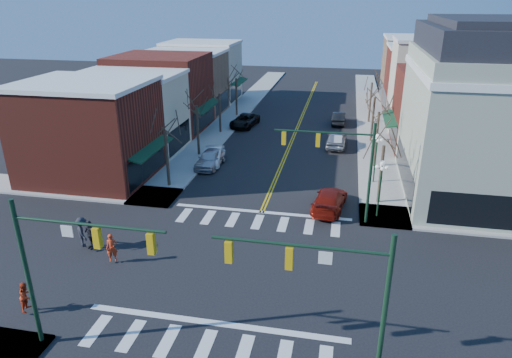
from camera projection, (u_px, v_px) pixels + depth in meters
The scene contains 36 objects.
ground at pixel (237, 271), 26.27m from camera, with size 160.00×160.00×0.00m, color black.
sidewalk_left at pixel (199, 151), 46.00m from camera, with size 3.50×70.00×0.15m, color #9E9B93.
sidewalk_right at pixel (377, 163), 42.84m from camera, with size 3.50×70.00×0.15m, color #9E9B93.
bldg_left_brick_a at pixel (89, 133), 38.24m from camera, with size 10.00×8.50×8.00m, color maroon.
bldg_left_stucco_a at pixel (131, 114), 45.38m from camera, with size 10.00×7.00×7.50m, color beige.
bldg_left_brick_b at pixel (161, 93), 52.46m from camera, with size 10.00×9.00×8.50m, color maroon.
bldg_left_tan at pixel (185, 83), 60.09m from camera, with size 10.00×7.50×7.80m, color #9A7455.
bldg_left_stucco_b at pixel (203, 73), 67.06m from camera, with size 10.00×8.00×8.20m, color beige.
bldg_right_brick_a at pixel (448, 111), 45.37m from camera, with size 10.00×8.50×8.00m, color maroon.
bldg_right_stucco at pixel (436, 87), 52.04m from camera, with size 10.00×7.00×10.00m, color beige.
bldg_right_brick_b at pixel (426, 82), 59.14m from camera, with size 10.00×8.00×8.50m, color maroon.
bldg_right_tan at pixel (418, 71), 66.32m from camera, with size 10.00×8.00×9.00m, color #9A7455.
victorian_corner at pixel (496, 112), 33.97m from camera, with size 12.25×14.25×13.30m.
traffic_mast_near_left at pixel (63, 258), 18.77m from camera, with size 6.60×0.28×7.20m.
traffic_mast_near_right at pixel (335, 289), 16.77m from camera, with size 6.60×0.28×7.20m.
traffic_mast_far_right at pixel (343, 158), 30.22m from camera, with size 6.60×0.28×7.20m.
lamppost_corner at pixel (381, 179), 31.40m from camera, with size 0.36×0.36×4.33m.
lamppost_midblock at pixel (376, 150), 37.31m from camera, with size 0.36×0.36×4.33m.
tree_left_a at pixel (167, 160), 36.89m from camera, with size 0.24×0.24×4.76m, color #382B21.
tree_left_b at pixel (198, 131), 44.10m from camera, with size 0.24×0.24×5.04m, color #382B21.
tree_left_c at pixel (220, 114), 51.47m from camera, with size 0.24×0.24×4.55m, color #382B21.
tree_left_d at pixel (236, 98), 58.67m from camera, with size 0.24×0.24×4.90m, color #382B21.
tree_right_a at pixel (381, 175), 33.88m from camera, with size 0.24×0.24×4.62m, color #382B21.
tree_right_b at pixel (376, 140), 41.05m from camera, with size 0.24×0.24×5.18m, color #382B21.
tree_right_c at pixel (373, 120), 48.39m from camera, with size 0.24×0.24×4.83m, color #382B21.
tree_right_d at pixel (370, 103), 55.63m from camera, with size 0.24×0.24×4.97m, color #382B21.
car_left_near at pixel (210, 158), 41.88m from camera, with size 1.89×4.69×1.60m, color #BABABF.
car_left_mid at pixel (213, 156), 42.78m from camera, with size 1.55×4.44×1.46m, color silver.
car_left_far at pixel (245, 120), 54.72m from camera, with size 2.44×5.28×1.47m, color black.
car_right_near at pixel (330, 200), 33.54m from camera, with size 2.08×5.12×1.49m, color maroon.
car_right_mid at pixel (337, 139), 47.35m from camera, with size 1.99×4.93×1.68m, color #AAAAAE.
car_right_far at pixel (339, 118), 55.78m from camera, with size 1.55×4.45×1.47m, color black.
pedestrian_red_a at pixel (112, 248), 26.69m from camera, with size 0.63×0.41×1.73m, color red.
pedestrian_red_b at pixel (26, 296), 22.55m from camera, with size 0.75×0.59×1.55m, color #B52F13.
pedestrian_dark_a at pixel (90, 235), 28.01m from camera, with size 1.10×0.46×1.87m, color black.
pedestrian_dark_b at pixel (82, 232), 28.23m from camera, with size 1.26×0.73×1.95m, color black.
Camera 1 is at (5.42, -21.71, 14.78)m, focal length 32.00 mm.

